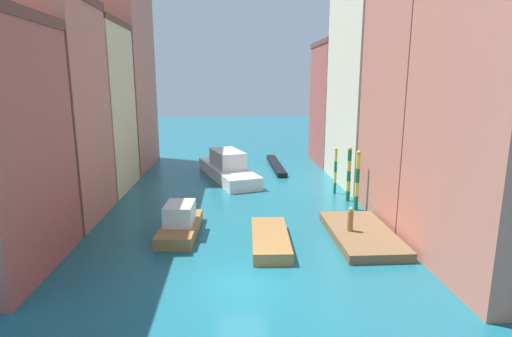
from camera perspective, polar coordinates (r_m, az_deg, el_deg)
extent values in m
plane|color=#196070|center=(43.77, -2.88, -0.83)|extent=(154.00, 154.00, 0.00)
cube|color=#C6705B|center=(32.15, -28.58, 6.56)|extent=(7.92, 7.53, 14.98)
cube|color=beige|center=(39.77, -23.60, 7.54)|extent=(7.92, 8.22, 14.62)
cube|color=brown|center=(40.02, -24.55, 18.36)|extent=(8.08, 8.38, 0.50)
cube|color=#C6705B|center=(49.57, -19.83, 12.36)|extent=(7.92, 11.35, 21.24)
cube|color=#C6705B|center=(31.48, 24.23, 12.35)|extent=(7.92, 8.43, 20.97)
cube|color=beige|center=(40.96, 17.33, 10.82)|extent=(7.92, 11.12, 18.50)
cube|color=#B25147|center=(50.93, 13.02, 8.67)|extent=(7.92, 9.30, 14.02)
cube|color=brown|center=(51.05, 13.43, 16.84)|extent=(8.08, 9.49, 0.54)
cube|color=brown|center=(26.92, 14.68, -8.97)|extent=(3.78, 7.65, 0.56)
cylinder|color=olive|center=(26.31, 13.21, -7.25)|extent=(0.36, 0.36, 1.29)
sphere|color=tan|center=(26.07, 13.29, -5.64)|extent=(0.26, 0.26, 0.26)
cylinder|color=#197247|center=(32.51, 13.97, -4.76)|extent=(0.32, 0.32, 1.10)
cylinder|color=#E5D14C|center=(32.22, 14.07, -2.88)|extent=(0.32, 0.32, 1.10)
cylinder|color=#197247|center=(31.96, 14.17, -0.96)|extent=(0.32, 0.32, 1.10)
cylinder|color=#E5D14C|center=(31.73, 14.27, 0.98)|extent=(0.32, 0.32, 1.10)
sphere|color=gold|center=(31.61, 14.33, 2.19)|extent=(0.36, 0.36, 0.36)
cylinder|color=#197247|center=(34.80, 12.85, -3.80)|extent=(0.32, 0.32, 0.86)
cylinder|color=#E5D14C|center=(34.58, 12.92, -2.42)|extent=(0.32, 0.32, 0.86)
cylinder|color=#197247|center=(34.37, 12.99, -1.03)|extent=(0.32, 0.32, 0.86)
cylinder|color=#E5D14C|center=(34.19, 13.05, 0.38)|extent=(0.32, 0.32, 0.86)
cylinder|color=#197247|center=(34.03, 13.12, 1.81)|extent=(0.32, 0.32, 0.86)
sphere|color=gold|center=(33.94, 13.17, 2.74)|extent=(0.35, 0.35, 0.35)
cylinder|color=#197247|center=(36.85, 11.08, -2.74)|extent=(0.26, 0.26, 0.98)
cylinder|color=#E5D14C|center=(36.61, 11.14, -1.25)|extent=(0.26, 0.26, 0.98)
cylinder|color=#197247|center=(36.40, 11.21, 0.25)|extent=(0.26, 0.26, 0.98)
cylinder|color=#E5D14C|center=(36.22, 11.27, 1.78)|extent=(0.26, 0.26, 0.98)
sphere|color=gold|center=(36.12, 11.31, 2.70)|extent=(0.28, 0.28, 0.28)
cube|color=white|center=(41.89, -4.04, -0.58)|extent=(6.64, 12.39, 1.22)
cube|color=silver|center=(41.59, -4.07, 1.40)|extent=(3.94, 5.58, 1.72)
cube|color=black|center=(47.30, 2.85, 0.47)|extent=(1.23, 11.00, 0.53)
cube|color=olive|center=(27.23, -10.67, -8.30)|extent=(2.56, 5.89, 0.76)
cube|color=silver|center=(26.89, -10.76, -6.23)|extent=(1.92, 2.60, 1.31)
cube|color=olive|center=(25.07, 2.02, -9.96)|extent=(2.44, 6.23, 0.72)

